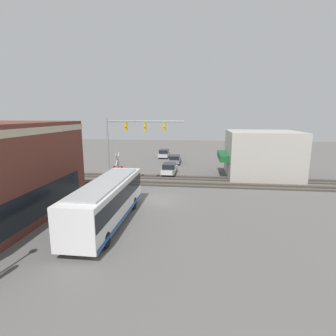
{
  "coord_description": "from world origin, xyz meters",
  "views": [
    {
      "loc": [
        -23.41,
        -3.82,
        7.88
      ],
      "look_at": [
        5.16,
        -0.36,
        2.05
      ],
      "focal_mm": 28.0,
      "sensor_mm": 36.0,
      "label": 1
    }
  ],
  "objects_px": {
    "parked_car_silver": "(164,154)",
    "pedestrian_at_crossing": "(129,178)",
    "parked_car_white": "(169,169)",
    "crossing_signal": "(118,167)",
    "parked_car_grey": "(175,160)",
    "city_bus": "(107,200)"
  },
  "relations": [
    {
      "from": "city_bus",
      "to": "parked_car_white",
      "type": "bearing_deg",
      "value": -8.63
    },
    {
      "from": "city_bus",
      "to": "pedestrian_at_crossing",
      "type": "height_order",
      "value": "city_bus"
    },
    {
      "from": "parked_car_white",
      "to": "pedestrian_at_crossing",
      "type": "distance_m",
      "value": 7.51
    },
    {
      "from": "parked_car_silver",
      "to": "pedestrian_at_crossing",
      "type": "height_order",
      "value": "pedestrian_at_crossing"
    },
    {
      "from": "city_bus",
      "to": "parked_car_grey",
      "type": "distance_m",
      "value": 25.16
    },
    {
      "from": "crossing_signal",
      "to": "parked_car_silver",
      "type": "xyz_separation_m",
      "value": [
        21.21,
        -2.28,
        -1.58
      ]
    },
    {
      "from": "parked_car_white",
      "to": "city_bus",
      "type": "bearing_deg",
      "value": 171.37
    },
    {
      "from": "city_bus",
      "to": "parked_car_white",
      "type": "xyz_separation_m",
      "value": [
        17.13,
        -2.6,
        -1.09
      ]
    },
    {
      "from": "city_bus",
      "to": "pedestrian_at_crossing",
      "type": "xyz_separation_m",
      "value": [
        10.71,
        1.28,
        -0.93
      ]
    },
    {
      "from": "crossing_signal",
      "to": "parked_car_grey",
      "type": "distance_m",
      "value": 15.98
    },
    {
      "from": "city_bus",
      "to": "parked_car_white",
      "type": "distance_m",
      "value": 17.37
    },
    {
      "from": "crossing_signal",
      "to": "parked_car_grey",
      "type": "xyz_separation_m",
      "value": [
        15.13,
        -4.88,
        -1.65
      ]
    },
    {
      "from": "parked_car_silver",
      "to": "pedestrian_at_crossing",
      "type": "xyz_separation_m",
      "value": [
        -20.37,
        1.28,
        0.12
      ]
    },
    {
      "from": "crossing_signal",
      "to": "pedestrian_at_crossing",
      "type": "bearing_deg",
      "value": -49.89
    },
    {
      "from": "parked_car_silver",
      "to": "parked_car_grey",
      "type": "bearing_deg",
      "value": -156.84
    },
    {
      "from": "city_bus",
      "to": "crossing_signal",
      "type": "xyz_separation_m",
      "value": [
        9.87,
        2.28,
        0.53
      ]
    },
    {
      "from": "pedestrian_at_crossing",
      "to": "parked_car_silver",
      "type": "bearing_deg",
      "value": -3.6
    },
    {
      "from": "parked_car_grey",
      "to": "pedestrian_at_crossing",
      "type": "xyz_separation_m",
      "value": [
        -14.29,
        3.88,
        0.19
      ]
    },
    {
      "from": "pedestrian_at_crossing",
      "to": "crossing_signal",
      "type": "bearing_deg",
      "value": 130.11
    },
    {
      "from": "parked_car_white",
      "to": "pedestrian_at_crossing",
      "type": "xyz_separation_m",
      "value": [
        -6.42,
        3.88,
        0.16
      ]
    },
    {
      "from": "parked_car_grey",
      "to": "parked_car_silver",
      "type": "bearing_deg",
      "value": 23.16
    },
    {
      "from": "city_bus",
      "to": "crossing_signal",
      "type": "bearing_deg",
      "value": 13.02
    }
  ]
}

